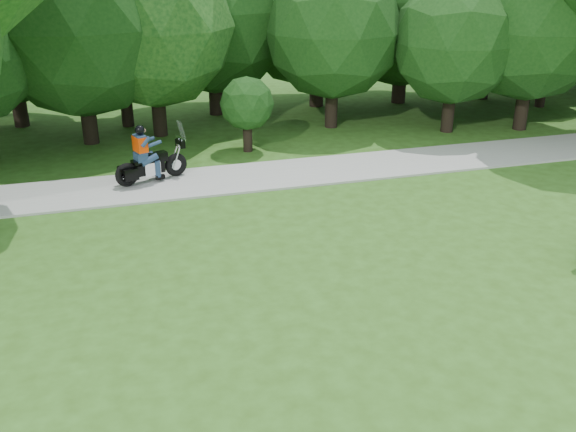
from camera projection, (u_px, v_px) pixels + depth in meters
ground at (493, 322)px, 10.63m from camera, size 100.00×100.00×0.00m
walkway at (331, 169)px, 17.69m from camera, size 60.00×2.20×0.06m
tree_line at (290, 9)px, 22.25m from camera, size 39.68×12.63×7.75m
touring_motorcycle at (147, 162)px, 16.46m from camera, size 1.95×1.08×1.53m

